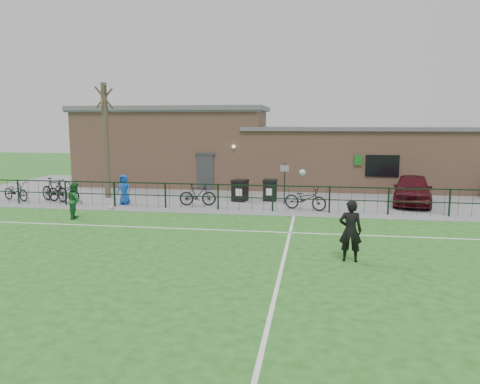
# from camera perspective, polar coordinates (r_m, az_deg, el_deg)

# --- Properties ---
(ground) EXTENTS (90.00, 90.00, 0.00)m
(ground) POSITION_cam_1_polar(r_m,az_deg,el_deg) (13.53, -3.41, -8.54)
(ground) COLOR #1F5C1B
(ground) RESTS_ON ground
(paving_strip) EXTENTS (34.00, 13.00, 0.02)m
(paving_strip) POSITION_cam_1_polar(r_m,az_deg,el_deg) (26.57, 2.92, -0.11)
(paving_strip) COLOR slate
(paving_strip) RESTS_ON ground
(pitch_line_touch) EXTENTS (28.00, 0.10, 0.01)m
(pitch_line_touch) POSITION_cam_1_polar(r_m,az_deg,el_deg) (20.99, 1.22, -2.40)
(pitch_line_touch) COLOR white
(pitch_line_touch) RESTS_ON ground
(pitch_line_mid) EXTENTS (28.00, 0.10, 0.01)m
(pitch_line_mid) POSITION_cam_1_polar(r_m,az_deg,el_deg) (17.32, -0.53, -4.72)
(pitch_line_mid) COLOR white
(pitch_line_mid) RESTS_ON ground
(pitch_line_perp) EXTENTS (0.10, 16.00, 0.01)m
(pitch_line_perp) POSITION_cam_1_polar(r_m,az_deg,el_deg) (13.25, 5.17, -8.90)
(pitch_line_perp) COLOR white
(pitch_line_perp) RESTS_ON ground
(perimeter_fence) EXTENTS (28.00, 0.10, 1.20)m
(perimeter_fence) POSITION_cam_1_polar(r_m,az_deg,el_deg) (21.09, 1.30, -0.70)
(perimeter_fence) COLOR black
(perimeter_fence) RESTS_ON ground
(bare_tree) EXTENTS (0.30, 0.30, 6.00)m
(bare_tree) POSITION_cam_1_polar(r_m,az_deg,el_deg) (25.56, -16.04, 5.98)
(bare_tree) COLOR #433829
(bare_tree) RESTS_ON ground
(wheelie_bin_left) EXTENTS (0.81, 0.88, 1.00)m
(wheelie_bin_left) POSITION_cam_1_polar(r_m,az_deg,el_deg) (23.63, 0.00, 0.09)
(wheelie_bin_left) COLOR black
(wheelie_bin_left) RESTS_ON paving_strip
(wheelie_bin_right) EXTENTS (0.66, 0.74, 0.99)m
(wheelie_bin_right) POSITION_cam_1_polar(r_m,az_deg,el_deg) (23.85, 3.69, 0.14)
(wheelie_bin_right) COLOR black
(wheelie_bin_right) RESTS_ON paving_strip
(sign_post) EXTENTS (0.08, 0.08, 2.00)m
(sign_post) POSITION_cam_1_polar(r_m,az_deg,el_deg) (22.74, 5.44, 1.00)
(sign_post) COLOR black
(sign_post) RESTS_ON paving_strip
(car_maroon) EXTENTS (2.48, 4.54, 1.46)m
(car_maroon) POSITION_cam_1_polar(r_m,az_deg,el_deg) (24.15, 20.27, 0.30)
(car_maroon) COLOR #480C16
(car_maroon) RESTS_ON paving_strip
(bicycle_a) EXTENTS (1.95, 1.25, 0.97)m
(bicycle_a) POSITION_cam_1_polar(r_m,az_deg,el_deg) (26.39, -25.65, 0.09)
(bicycle_a) COLOR black
(bicycle_a) RESTS_ON paving_strip
(bicycle_b) EXTENTS (2.05, 1.29, 1.19)m
(bicycle_b) POSITION_cam_1_polar(r_m,az_deg,el_deg) (25.27, -21.67, 0.26)
(bicycle_b) COLOR black
(bicycle_b) RESTS_ON paving_strip
(bicycle_c) EXTENTS (2.22, 1.32, 1.10)m
(bicycle_c) POSITION_cam_1_polar(r_m,az_deg,el_deg) (24.84, -20.71, 0.07)
(bicycle_c) COLOR black
(bicycle_c) RESTS_ON paving_strip
(bicycle_d) EXTENTS (1.80, 0.77, 1.05)m
(bicycle_d) POSITION_cam_1_polar(r_m,az_deg,el_deg) (22.43, -5.19, -0.33)
(bicycle_d) COLOR black
(bicycle_d) RESTS_ON paving_strip
(bicycle_e) EXTENTS (2.09, 1.26, 1.03)m
(bicycle_e) POSITION_cam_1_polar(r_m,az_deg,el_deg) (21.44, 7.97, -0.80)
(bicycle_e) COLOR black
(bicycle_e) RESTS_ON paving_strip
(spectator_child) EXTENTS (0.77, 0.56, 1.46)m
(spectator_child) POSITION_cam_1_polar(r_m,az_deg,el_deg) (23.33, -13.95, 0.30)
(spectator_child) COLOR blue
(spectator_child) RESTS_ON paving_strip
(goalkeeper_kick) EXTENTS (1.93, 3.76, 2.30)m
(goalkeeper_kick) POSITION_cam_1_polar(r_m,az_deg,el_deg) (13.80, 13.16, -4.44)
(goalkeeper_kick) COLOR black
(goalkeeper_kick) RESTS_ON ground
(outfield_player) EXTENTS (0.76, 0.87, 1.51)m
(outfield_player) POSITION_cam_1_polar(r_m,az_deg,el_deg) (20.57, -19.39, -0.98)
(outfield_player) COLOR #1C622C
(outfield_player) RESTS_ON ground
(ball_ground) EXTENTS (0.21, 0.21, 0.21)m
(ball_ground) POSITION_cam_1_polar(r_m,az_deg,el_deg) (22.28, -15.39, -1.80)
(ball_ground) COLOR white
(ball_ground) RESTS_ON ground
(clubhouse) EXTENTS (24.25, 5.40, 4.96)m
(clubhouse) POSITION_cam_1_polar(r_m,az_deg,el_deg) (29.41, 1.88, 5.06)
(clubhouse) COLOR tan
(clubhouse) RESTS_ON ground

